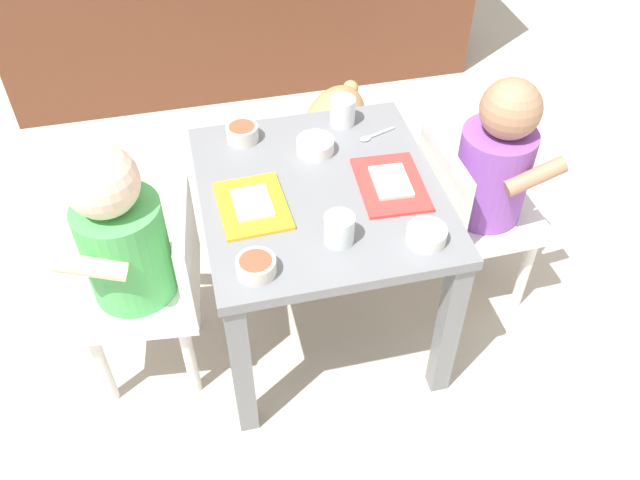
{
  "coord_description": "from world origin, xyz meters",
  "views": [
    {
      "loc": [
        -0.26,
        -1.11,
        1.43
      ],
      "look_at": [
        0.0,
        0.0,
        0.3
      ],
      "focal_mm": 37.67,
      "sensor_mm": 36.0,
      "label": 1
    }
  ],
  "objects_px": {
    "dining_table": "(320,216)",
    "dog": "(332,127)",
    "seated_child_right": "(489,172)",
    "water_cup_right": "(342,113)",
    "food_tray_right": "(391,184)",
    "water_cup_left": "(338,231)",
    "veggie_bowl_near": "(315,145)",
    "cereal_bowl_left_side": "(256,266)",
    "spoon_by_left_tray": "(374,135)",
    "seated_child_left": "(128,244)",
    "veggie_bowl_far": "(427,234)",
    "cereal_bowl_right_side": "(242,133)",
    "food_tray_left": "(253,205)"
  },
  "relations": [
    {
      "from": "veggie_bowl_near",
      "to": "dog",
      "type": "bearing_deg",
      "value": 70.52
    },
    {
      "from": "veggie_bowl_far",
      "to": "dog",
      "type": "bearing_deg",
      "value": 90.49
    },
    {
      "from": "seated_child_right",
      "to": "food_tray_right",
      "type": "bearing_deg",
      "value": -168.17
    },
    {
      "from": "seated_child_right",
      "to": "food_tray_left",
      "type": "relative_size",
      "value": 3.36
    },
    {
      "from": "cereal_bowl_right_side",
      "to": "veggie_bowl_far",
      "type": "xyz_separation_m",
      "value": [
        0.31,
        -0.43,
        -0.0
      ]
    },
    {
      "from": "dog",
      "to": "cereal_bowl_left_side",
      "type": "height_order",
      "value": "cereal_bowl_left_side"
    },
    {
      "from": "seated_child_right",
      "to": "cereal_bowl_left_side",
      "type": "xyz_separation_m",
      "value": [
        -0.61,
        -0.25,
        0.07
      ]
    },
    {
      "from": "cereal_bowl_left_side",
      "to": "cereal_bowl_right_side",
      "type": "relative_size",
      "value": 1.02
    },
    {
      "from": "seated_child_right",
      "to": "water_cup_right",
      "type": "height_order",
      "value": "seated_child_right"
    },
    {
      "from": "cereal_bowl_left_side",
      "to": "spoon_by_left_tray",
      "type": "bearing_deg",
      "value": 47.18
    },
    {
      "from": "veggie_bowl_far",
      "to": "food_tray_left",
      "type": "bearing_deg",
      "value": 150.85
    },
    {
      "from": "water_cup_left",
      "to": "veggie_bowl_near",
      "type": "relative_size",
      "value": 0.71
    },
    {
      "from": "dog",
      "to": "veggie_bowl_far",
      "type": "bearing_deg",
      "value": -89.51
    },
    {
      "from": "cereal_bowl_left_side",
      "to": "spoon_by_left_tray",
      "type": "xyz_separation_m",
      "value": [
        0.35,
        0.38,
        -0.02
      ]
    },
    {
      "from": "dining_table",
      "to": "food_tray_right",
      "type": "relative_size",
      "value": 2.76
    },
    {
      "from": "seated_child_left",
      "to": "water_cup_left",
      "type": "bearing_deg",
      "value": -17.96
    },
    {
      "from": "seated_child_left",
      "to": "food_tray_right",
      "type": "height_order",
      "value": "seated_child_left"
    },
    {
      "from": "water_cup_right",
      "to": "food_tray_right",
      "type": "bearing_deg",
      "value": -80.38
    },
    {
      "from": "dog",
      "to": "veggie_bowl_far",
      "type": "xyz_separation_m",
      "value": [
        0.01,
        -0.76,
        0.25
      ]
    },
    {
      "from": "dining_table",
      "to": "dog",
      "type": "relative_size",
      "value": 1.56
    },
    {
      "from": "dog",
      "to": "cereal_bowl_right_side",
      "type": "bearing_deg",
      "value": -133.09
    },
    {
      "from": "seated_child_right",
      "to": "cereal_bowl_right_side",
      "type": "xyz_separation_m",
      "value": [
        -0.57,
        0.19,
        0.08
      ]
    },
    {
      "from": "water_cup_left",
      "to": "food_tray_right",
      "type": "bearing_deg",
      "value": 41.89
    },
    {
      "from": "seated_child_left",
      "to": "dog",
      "type": "bearing_deg",
      "value": 44.15
    },
    {
      "from": "veggie_bowl_far",
      "to": "cereal_bowl_right_side",
      "type": "bearing_deg",
      "value": 125.97
    },
    {
      "from": "dog",
      "to": "cereal_bowl_right_side",
      "type": "xyz_separation_m",
      "value": [
        -0.31,
        -0.33,
        0.26
      ]
    },
    {
      "from": "seated_child_right",
      "to": "spoon_by_left_tray",
      "type": "relative_size",
      "value": 6.67
    },
    {
      "from": "seated_child_left",
      "to": "water_cup_left",
      "type": "relative_size",
      "value": 10.53
    },
    {
      "from": "dining_table",
      "to": "cereal_bowl_right_side",
      "type": "bearing_deg",
      "value": 122.48
    },
    {
      "from": "seated_child_left",
      "to": "veggie_bowl_near",
      "type": "xyz_separation_m",
      "value": [
        0.45,
        0.16,
        0.07
      ]
    },
    {
      "from": "food_tray_right",
      "to": "cereal_bowl_right_side",
      "type": "xyz_separation_m",
      "value": [
        -0.29,
        0.25,
        0.01
      ]
    },
    {
      "from": "dining_table",
      "to": "water_cup_right",
      "type": "height_order",
      "value": "water_cup_right"
    },
    {
      "from": "water_cup_left",
      "to": "veggie_bowl_near",
      "type": "height_order",
      "value": "water_cup_left"
    },
    {
      "from": "cereal_bowl_right_side",
      "to": "veggie_bowl_far",
      "type": "distance_m",
      "value": 0.53
    },
    {
      "from": "water_cup_right",
      "to": "cereal_bowl_left_side",
      "type": "xyz_separation_m",
      "value": [
        -0.29,
        -0.45,
        -0.01
      ]
    },
    {
      "from": "water_cup_left",
      "to": "veggie_bowl_far",
      "type": "bearing_deg",
      "value": -13.47
    },
    {
      "from": "dog",
      "to": "water_cup_left",
      "type": "bearing_deg",
      "value": -103.22
    },
    {
      "from": "seated_child_right",
      "to": "veggie_bowl_far",
      "type": "xyz_separation_m",
      "value": [
        -0.25,
        -0.24,
        0.07
      ]
    },
    {
      "from": "seated_child_left",
      "to": "veggie_bowl_near",
      "type": "bearing_deg",
      "value": 20.11
    },
    {
      "from": "veggie_bowl_far",
      "to": "dining_table",
      "type": "bearing_deg",
      "value": 129.29
    },
    {
      "from": "dining_table",
      "to": "dog",
      "type": "distance_m",
      "value": 0.59
    },
    {
      "from": "dog",
      "to": "cereal_bowl_left_side",
      "type": "bearing_deg",
      "value": -114.26
    },
    {
      "from": "water_cup_left",
      "to": "water_cup_right",
      "type": "xyz_separation_m",
      "value": [
        0.11,
        0.4,
        0.0
      ]
    },
    {
      "from": "water_cup_right",
      "to": "cereal_bowl_right_side",
      "type": "height_order",
      "value": "water_cup_right"
    },
    {
      "from": "water_cup_left",
      "to": "veggie_bowl_far",
      "type": "distance_m",
      "value": 0.18
    },
    {
      "from": "seated_child_left",
      "to": "cereal_bowl_left_side",
      "type": "xyz_separation_m",
      "value": [
        0.25,
        -0.19,
        0.07
      ]
    },
    {
      "from": "seated_child_left",
      "to": "food_tray_right",
      "type": "xyz_separation_m",
      "value": [
        0.58,
        0.0,
        0.05
      ]
    },
    {
      "from": "seated_child_right",
      "to": "food_tray_left",
      "type": "xyz_separation_m",
      "value": [
        -0.58,
        -0.06,
        0.06
      ]
    },
    {
      "from": "seated_child_left",
      "to": "cereal_bowl_right_side",
      "type": "height_order",
      "value": "seated_child_left"
    },
    {
      "from": "dog",
      "to": "food_tray_right",
      "type": "relative_size",
      "value": 1.77
    }
  ]
}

